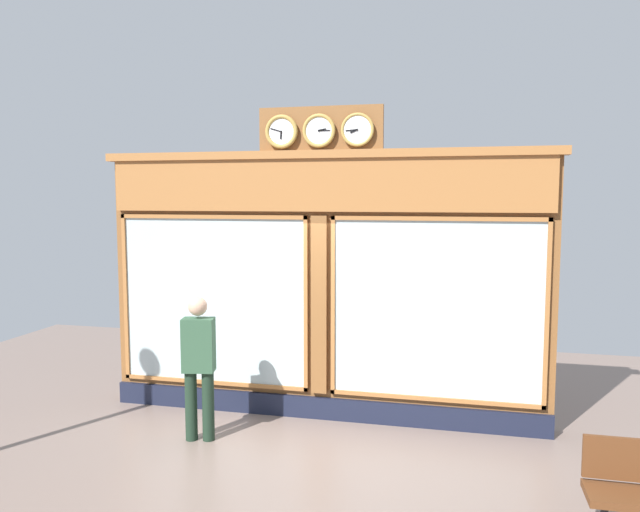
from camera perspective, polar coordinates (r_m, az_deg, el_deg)
shop_facade at (r=7.71m, az=0.21°, el=-2.63°), size 5.76×0.42×3.93m
pedestrian at (r=7.21m, az=-11.36°, el=-9.76°), size 0.40×0.29×1.69m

